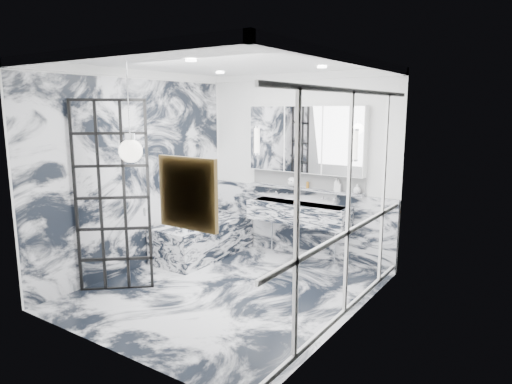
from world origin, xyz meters
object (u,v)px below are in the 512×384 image
Objects in this scene: crittall_door at (112,198)px; trough_sink at (298,213)px; mirror_cabinet at (305,140)px; bathtub at (203,238)px.

crittall_door is 2.72m from trough_sink.
trough_sink is 0.84× the size of mirror_cabinet.
crittall_door is 1.25× the size of mirror_cabinet.
crittall_door is 2.90m from mirror_cabinet.
mirror_cabinet reaches higher than bathtub.
bathtub is at bearing 48.24° from crittall_door.
trough_sink is 0.97× the size of bathtub.
bathtub is (-1.33, -0.66, -0.45)m from trough_sink.
bathtub is (0.03, 1.66, -0.92)m from crittall_door.
crittall_door reaches higher than mirror_cabinet.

